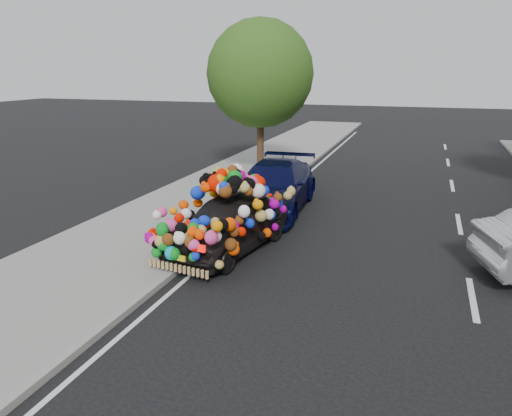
# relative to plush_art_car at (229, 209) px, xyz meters

# --- Properties ---
(ground) EXTENTS (100.00, 100.00, 0.00)m
(ground) POSITION_rel_plush_art_car_xyz_m (1.80, -1.02, -1.02)
(ground) COLOR black
(ground) RESTS_ON ground
(sidewalk) EXTENTS (4.00, 60.00, 0.12)m
(sidewalk) POSITION_rel_plush_art_car_xyz_m (-2.50, -1.02, -0.96)
(sidewalk) COLOR gray
(sidewalk) RESTS_ON ground
(kerb) EXTENTS (0.15, 60.00, 0.13)m
(kerb) POSITION_rel_plush_art_car_xyz_m (-0.55, -1.02, -0.96)
(kerb) COLOR gray
(kerb) RESTS_ON ground
(lane_markings) EXTENTS (6.00, 50.00, 0.01)m
(lane_markings) POSITION_rel_plush_art_car_xyz_m (5.40, -1.02, -1.02)
(lane_markings) COLOR silver
(lane_markings) RESTS_ON ground
(tree_near_sidewalk) EXTENTS (4.20, 4.20, 6.13)m
(tree_near_sidewalk) POSITION_rel_plush_art_car_xyz_m (-2.00, 8.48, 3.00)
(tree_near_sidewalk) COLOR #332114
(tree_near_sidewalk) RESTS_ON ground
(plush_art_car) EXTENTS (2.63, 4.46, 2.01)m
(plush_art_car) POSITION_rel_plush_art_car_xyz_m (0.00, 0.00, 0.00)
(plush_art_car) COLOR black
(plush_art_car) RESTS_ON ground
(navy_sedan) EXTENTS (2.31, 5.16, 1.47)m
(navy_sedan) POSITION_rel_plush_art_car_xyz_m (0.00, 3.67, -0.29)
(navy_sedan) COLOR #060833
(navy_sedan) RESTS_ON ground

